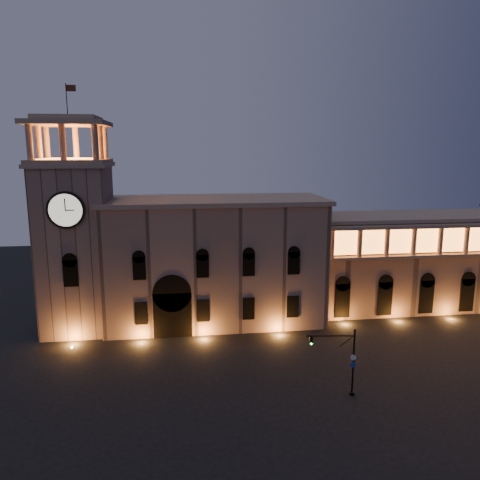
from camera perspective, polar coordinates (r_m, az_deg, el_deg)
The scene contains 5 objects.
ground at distance 49.41m, azimuth 1.52°, elevation -18.45°, with size 160.00×160.00×0.00m, color black.
government_building at distance 66.39m, azimuth -3.19°, elevation -2.50°, with size 30.80×12.80×17.60m.
clock_tower at distance 65.93m, azimuth -19.34°, elevation 0.10°, with size 9.80×9.80×32.40m.
colonnade_wing at distance 78.76m, azimuth 22.27°, elevation -2.23°, with size 40.60×11.50×14.50m.
traffic_light at distance 49.00m, azimuth 12.65°, elevation -14.16°, with size 5.08×0.94×7.01m.
Camera 1 is at (-6.87, -42.42, 24.39)m, focal length 35.00 mm.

